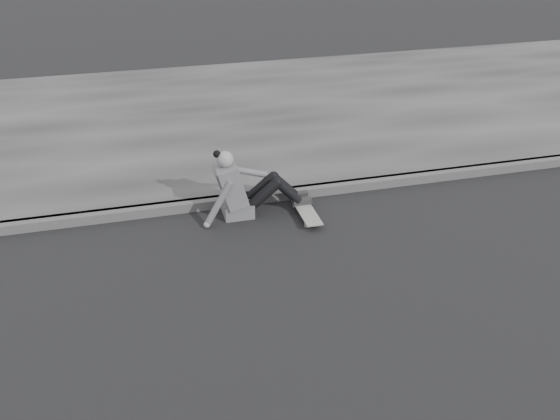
# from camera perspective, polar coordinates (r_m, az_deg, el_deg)

# --- Properties ---
(curb) EXTENTS (24.00, 0.16, 0.12)m
(curb) POSITION_cam_1_polar(r_m,az_deg,el_deg) (9.11, 17.45, 3.44)
(curb) COLOR #494949
(curb) RESTS_ON ground
(sidewalk) EXTENTS (24.00, 6.00, 0.12)m
(sidewalk) POSITION_cam_1_polar(r_m,az_deg,el_deg) (11.57, 9.88, 9.72)
(sidewalk) COLOR #393939
(sidewalk) RESTS_ON ground
(skateboard) EXTENTS (0.20, 0.78, 0.09)m
(skateboard) POSITION_cam_1_polar(r_m,az_deg,el_deg) (7.64, 2.38, -0.09)
(skateboard) COLOR #9C9C97
(skateboard) RESTS_ON ground
(seated_woman) EXTENTS (1.38, 0.46, 0.88)m
(seated_woman) POSITION_cam_1_polar(r_m,az_deg,el_deg) (7.56, -3.45, 2.02)
(seated_woman) COLOR #58585B
(seated_woman) RESTS_ON ground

